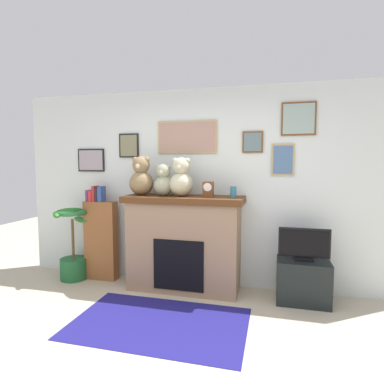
{
  "coord_description": "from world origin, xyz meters",
  "views": [
    {
      "loc": [
        0.94,
        -2.2,
        1.63
      ],
      "look_at": [
        -0.06,
        1.68,
        1.27
      ],
      "focal_mm": 29.97,
      "sensor_mm": 36.0,
      "label": 1
    }
  ],
  "objects_px": {
    "potted_plant": "(73,254)",
    "television": "(304,245)",
    "candle_jar": "(233,192)",
    "teddy_bear_brown": "(141,178)",
    "fireplace": "(184,242)",
    "mantel_clock": "(208,189)",
    "teddy_bear_grey": "(181,179)",
    "teddy_bear_tan": "(163,181)",
    "tv_stand": "(303,281)",
    "bookshelf": "(101,237)"
  },
  "relations": [
    {
      "from": "potted_plant",
      "to": "teddy_bear_brown",
      "type": "relative_size",
      "value": 1.98
    },
    {
      "from": "teddy_bear_brown",
      "to": "fireplace",
      "type": "bearing_deg",
      "value": 1.83
    },
    {
      "from": "potted_plant",
      "to": "tv_stand",
      "type": "distance_m",
      "value": 3.06
    },
    {
      "from": "teddy_bear_grey",
      "to": "television",
      "type": "bearing_deg",
      "value": -0.94
    },
    {
      "from": "candle_jar",
      "to": "television",
      "type": "bearing_deg",
      "value": -1.72
    },
    {
      "from": "fireplace",
      "to": "mantel_clock",
      "type": "distance_m",
      "value": 0.76
    },
    {
      "from": "fireplace",
      "to": "television",
      "type": "height_order",
      "value": "fireplace"
    },
    {
      "from": "bookshelf",
      "to": "teddy_bear_tan",
      "type": "relative_size",
      "value": 3.24
    },
    {
      "from": "mantel_clock",
      "to": "potted_plant",
      "type": "bearing_deg",
      "value": -179.1
    },
    {
      "from": "fireplace",
      "to": "bookshelf",
      "type": "distance_m",
      "value": 1.23
    },
    {
      "from": "potted_plant",
      "to": "teddy_bear_grey",
      "type": "relative_size",
      "value": 2.04
    },
    {
      "from": "potted_plant",
      "to": "teddy_bear_tan",
      "type": "distance_m",
      "value": 1.69
    },
    {
      "from": "teddy_bear_tan",
      "to": "teddy_bear_grey",
      "type": "bearing_deg",
      "value": -0.03
    },
    {
      "from": "potted_plant",
      "to": "tv_stand",
      "type": "xyz_separation_m",
      "value": [
        3.06,
        0.01,
        -0.1
      ]
    },
    {
      "from": "teddy_bear_tan",
      "to": "bookshelf",
      "type": "bearing_deg",
      "value": 175.42
    },
    {
      "from": "teddy_bear_brown",
      "to": "bookshelf",
      "type": "bearing_deg",
      "value": 173.29
    },
    {
      "from": "tv_stand",
      "to": "teddy_bear_brown",
      "type": "bearing_deg",
      "value": 179.36
    },
    {
      "from": "bookshelf",
      "to": "candle_jar",
      "type": "xyz_separation_m",
      "value": [
        1.86,
        -0.08,
        0.69
      ]
    },
    {
      "from": "teddy_bear_brown",
      "to": "teddy_bear_tan",
      "type": "height_order",
      "value": "teddy_bear_brown"
    },
    {
      "from": "potted_plant",
      "to": "mantel_clock",
      "type": "distance_m",
      "value": 2.14
    },
    {
      "from": "bookshelf",
      "to": "teddy_bear_tan",
      "type": "height_order",
      "value": "teddy_bear_tan"
    },
    {
      "from": "tv_stand",
      "to": "teddy_bear_brown",
      "type": "relative_size",
      "value": 1.18
    },
    {
      "from": "fireplace",
      "to": "teddy_bear_grey",
      "type": "height_order",
      "value": "teddy_bear_grey"
    },
    {
      "from": "mantel_clock",
      "to": "tv_stand",
      "type": "bearing_deg",
      "value": -1.11
    },
    {
      "from": "bookshelf",
      "to": "candle_jar",
      "type": "bearing_deg",
      "value": -2.36
    },
    {
      "from": "fireplace",
      "to": "tv_stand",
      "type": "xyz_separation_m",
      "value": [
        1.46,
        -0.04,
        -0.36
      ]
    },
    {
      "from": "teddy_bear_brown",
      "to": "candle_jar",
      "type": "bearing_deg",
      "value": 0.03
    },
    {
      "from": "potted_plant",
      "to": "teddy_bear_tan",
      "type": "bearing_deg",
      "value": 1.32
    },
    {
      "from": "fireplace",
      "to": "mantel_clock",
      "type": "height_order",
      "value": "mantel_clock"
    },
    {
      "from": "bookshelf",
      "to": "potted_plant",
      "type": "bearing_deg",
      "value": -163.94
    },
    {
      "from": "tv_stand",
      "to": "mantel_clock",
      "type": "distance_m",
      "value": 1.55
    },
    {
      "from": "tv_stand",
      "to": "teddy_bear_tan",
      "type": "distance_m",
      "value": 2.07
    },
    {
      "from": "mantel_clock",
      "to": "teddy_bear_tan",
      "type": "xyz_separation_m",
      "value": [
        -0.58,
        0.0,
        0.09
      ]
    },
    {
      "from": "candle_jar",
      "to": "teddy_bear_grey",
      "type": "bearing_deg",
      "value": -179.95
    },
    {
      "from": "candle_jar",
      "to": "teddy_bear_brown",
      "type": "relative_size",
      "value": 0.27
    },
    {
      "from": "teddy_bear_brown",
      "to": "mantel_clock",
      "type": "bearing_deg",
      "value": -0.05
    },
    {
      "from": "teddy_bear_brown",
      "to": "teddy_bear_tan",
      "type": "xyz_separation_m",
      "value": [
        0.31,
        0.0,
        -0.04
      ]
    },
    {
      "from": "potted_plant",
      "to": "teddy_bear_brown",
      "type": "bearing_deg",
      "value": 1.71
    },
    {
      "from": "potted_plant",
      "to": "candle_jar",
      "type": "xyz_separation_m",
      "value": [
        2.23,
        0.03,
        0.92
      ]
    },
    {
      "from": "tv_stand",
      "to": "candle_jar",
      "type": "xyz_separation_m",
      "value": [
        -0.83,
        0.02,
        1.03
      ]
    },
    {
      "from": "potted_plant",
      "to": "television",
      "type": "distance_m",
      "value": 3.08
    },
    {
      "from": "fireplace",
      "to": "teddy_bear_grey",
      "type": "bearing_deg",
      "value": -148.66
    },
    {
      "from": "candle_jar",
      "to": "teddy_bear_brown",
      "type": "xyz_separation_m",
      "value": [
        -1.2,
        -0.0,
        0.16
      ]
    },
    {
      "from": "potted_plant",
      "to": "television",
      "type": "relative_size",
      "value": 1.73
    },
    {
      "from": "bookshelf",
      "to": "teddy_bear_tan",
      "type": "xyz_separation_m",
      "value": [
        0.96,
        -0.08,
        0.8
      ]
    },
    {
      "from": "tv_stand",
      "to": "candle_jar",
      "type": "height_order",
      "value": "candle_jar"
    },
    {
      "from": "mantel_clock",
      "to": "teddy_bear_tan",
      "type": "height_order",
      "value": "teddy_bear_tan"
    },
    {
      "from": "bookshelf",
      "to": "television",
      "type": "xyz_separation_m",
      "value": [
        2.68,
        -0.1,
        0.09
      ]
    },
    {
      "from": "bookshelf",
      "to": "potted_plant",
      "type": "relative_size",
      "value": 1.32
    },
    {
      "from": "tv_stand",
      "to": "candle_jar",
      "type": "bearing_deg",
      "value": 178.38
    }
  ]
}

